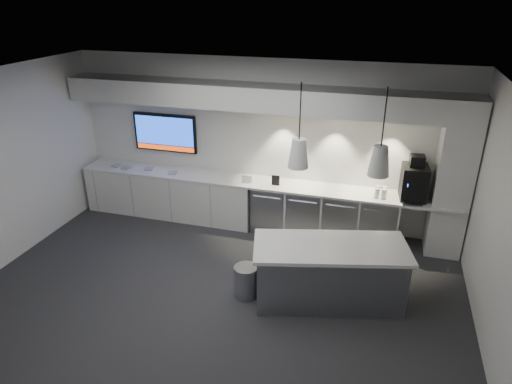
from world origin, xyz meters
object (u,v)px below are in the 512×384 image
(wall_tv, at_px, (165,133))
(island, at_px, (329,273))
(bin, at_px, (246,281))
(coffee_machine, at_px, (414,181))

(wall_tv, distance_m, island, 4.20)
(island, height_order, bin, island)
(wall_tv, height_order, coffee_machine, wall_tv)
(island, relative_size, coffee_machine, 3.03)
(wall_tv, relative_size, island, 0.56)
(bin, bearing_deg, wall_tv, 134.70)
(wall_tv, bearing_deg, bin, -45.30)
(bin, bearing_deg, island, 11.39)
(island, bearing_deg, bin, 177.16)
(island, distance_m, coffee_machine, 2.28)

